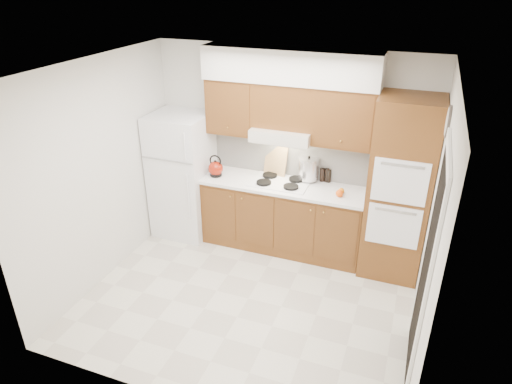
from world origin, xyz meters
TOP-DOWN VIEW (x-y plane):
  - floor at (0.00, 0.00)m, footprint 3.60×3.60m
  - ceiling at (0.00, 0.00)m, footprint 3.60×3.60m
  - wall_back at (0.00, 1.50)m, footprint 3.60×0.02m
  - wall_left at (-1.80, 0.00)m, footprint 0.02×3.00m
  - wall_right at (1.80, 0.00)m, footprint 0.02×3.00m
  - fridge at (-1.41, 1.14)m, footprint 0.75×0.72m
  - base_cabinets at (0.02, 1.20)m, footprint 2.11×0.60m
  - countertop at (0.03, 1.19)m, footprint 2.13×0.62m
  - backsplash at (0.02, 1.49)m, footprint 2.11×0.03m
  - oven_cabinet at (1.44, 1.18)m, footprint 0.70×0.65m
  - upper_cab_left at (-0.71, 1.33)m, footprint 0.63×0.33m
  - upper_cab_right at (0.72, 1.33)m, footprint 0.73×0.33m
  - range_hood at (-0.02, 1.27)m, footprint 0.75×0.45m
  - upper_cab_over_hood at (-0.02, 1.33)m, footprint 0.75×0.33m
  - soffit at (0.03, 1.32)m, footprint 2.13×0.36m
  - cooktop at (-0.02, 1.21)m, footprint 0.74×0.50m
  - doorway at (1.79, -0.35)m, footprint 0.02×0.90m
  - wall_clock at (1.79, 0.55)m, footprint 0.02×0.30m
  - kettle at (-0.89, 1.11)m, footprint 0.22×0.22m
  - cutting_board at (-0.16, 1.44)m, footprint 0.33×0.17m
  - stock_pot at (0.29, 1.40)m, footprint 0.30×0.30m
  - condiment_a at (0.53, 1.45)m, footprint 0.07×0.07m
  - condiment_b at (0.55, 1.45)m, footprint 0.07×0.07m
  - condiment_c at (0.47, 1.45)m, footprint 0.08×0.08m
  - orange_near at (0.77, 1.17)m, footprint 0.09×0.09m
  - orange_far at (0.76, 1.08)m, footprint 0.12×0.12m

SIDE VIEW (x-z plane):
  - floor at x=0.00m, z-range 0.00..0.00m
  - base_cabinets at x=0.02m, z-range 0.00..0.90m
  - fridge at x=-1.41m, z-range 0.00..1.72m
  - countertop at x=0.03m, z-range 0.90..0.94m
  - cooktop at x=-0.02m, z-range 0.94..0.95m
  - orange_near at x=0.77m, z-range 0.94..1.01m
  - orange_far at x=0.76m, z-range 0.94..1.03m
  - condiment_b at x=0.55m, z-range 0.94..1.11m
  - condiment_c at x=0.47m, z-range 0.94..1.12m
  - condiment_a at x=0.53m, z-range 0.94..1.12m
  - kettle at x=-0.89m, z-range 0.95..1.15m
  - doorway at x=1.79m, z-range 0.00..2.10m
  - oven_cabinet at x=1.44m, z-range 0.00..2.20m
  - stock_pot at x=0.29m, z-range 0.97..1.24m
  - cutting_board at x=-0.16m, z-range 0.93..1.35m
  - backsplash at x=0.02m, z-range 0.94..1.50m
  - wall_back at x=0.00m, z-range 0.00..2.60m
  - wall_left at x=-1.80m, z-range 0.00..2.60m
  - wall_right at x=1.80m, z-range 0.00..2.60m
  - range_hood at x=-0.02m, z-range 1.50..1.65m
  - upper_cab_left at x=-0.71m, z-range 1.50..2.20m
  - upper_cab_right at x=0.72m, z-range 1.50..2.20m
  - upper_cab_over_hood at x=-0.02m, z-range 1.65..2.20m
  - wall_clock at x=1.79m, z-range 2.00..2.30m
  - soffit at x=0.03m, z-range 2.20..2.60m
  - ceiling at x=0.00m, z-range 2.60..2.60m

